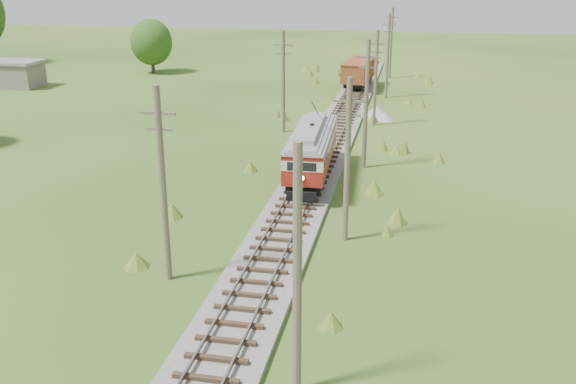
# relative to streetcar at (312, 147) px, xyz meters

# --- Properties ---
(railbed_main) EXTENTS (3.60, 96.00, 0.57)m
(railbed_main) POSITION_rel_streetcar_xyz_m (-0.00, 6.72, -2.18)
(railbed_main) COLOR #605B54
(railbed_main) RESTS_ON ground
(streetcar) EXTENTS (3.05, 10.93, 4.95)m
(streetcar) POSITION_rel_streetcar_xyz_m (0.00, 0.00, 0.00)
(streetcar) COLOR black
(streetcar) RESTS_ON ground
(gondola) EXTENTS (3.42, 8.51, 2.76)m
(gondola) POSITION_rel_streetcar_xyz_m (-0.00, 34.19, -0.32)
(gondola) COLOR black
(gondola) RESTS_ON ground
(gravel_pile) EXTENTS (3.18, 3.37, 1.16)m
(gravel_pile) POSITION_rel_streetcar_xyz_m (3.20, 19.56, -1.83)
(gravel_pile) COLOR gray
(gravel_pile) RESTS_ON ground
(utility_pole_r_1) EXTENTS (0.30, 0.30, 8.80)m
(utility_pole_r_1) POSITION_rel_streetcar_xyz_m (3.10, -22.28, 2.03)
(utility_pole_r_1) COLOR brown
(utility_pole_r_1) RESTS_ON ground
(utility_pole_r_2) EXTENTS (1.60, 0.30, 8.60)m
(utility_pole_r_2) POSITION_rel_streetcar_xyz_m (3.30, -9.28, 2.05)
(utility_pole_r_2) COLOR brown
(utility_pole_r_2) RESTS_ON ground
(utility_pole_r_3) EXTENTS (1.60, 0.30, 9.00)m
(utility_pole_r_3) POSITION_rel_streetcar_xyz_m (3.20, 3.72, 2.25)
(utility_pole_r_3) COLOR brown
(utility_pole_r_3) RESTS_ON ground
(utility_pole_r_4) EXTENTS (1.60, 0.30, 8.40)m
(utility_pole_r_4) POSITION_rel_streetcar_xyz_m (3.00, 16.72, 1.95)
(utility_pole_r_4) COLOR brown
(utility_pole_r_4) RESTS_ON ground
(utility_pole_r_5) EXTENTS (1.60, 0.30, 8.90)m
(utility_pole_r_5) POSITION_rel_streetcar_xyz_m (3.40, 29.72, 2.20)
(utility_pole_r_5) COLOR brown
(utility_pole_r_5) RESTS_ON ground
(utility_pole_r_6) EXTENTS (1.60, 0.30, 8.70)m
(utility_pole_r_6) POSITION_rel_streetcar_xyz_m (3.20, 42.72, 2.10)
(utility_pole_r_6) COLOR brown
(utility_pole_r_6) RESTS_ON ground
(utility_pole_l_a) EXTENTS (1.60, 0.30, 9.00)m
(utility_pole_l_a) POSITION_rel_streetcar_xyz_m (-4.20, -15.28, 2.25)
(utility_pole_l_a) COLOR brown
(utility_pole_l_a) RESTS_ON ground
(utility_pole_l_b) EXTENTS (1.60, 0.30, 8.60)m
(utility_pole_l_b) POSITION_rel_streetcar_xyz_m (-4.50, 12.72, 2.05)
(utility_pole_l_b) COLOR brown
(utility_pole_l_b) RESTS_ON ground
(tree_mid_a) EXTENTS (5.46, 5.46, 7.03)m
(tree_mid_a) POSITION_rel_streetcar_xyz_m (-28.00, 40.72, 1.65)
(tree_mid_a) COLOR #38281C
(tree_mid_a) RESTS_ON ground
(shed) EXTENTS (6.40, 4.40, 3.10)m
(shed) POSITION_rel_streetcar_xyz_m (-40.00, 27.72, -0.80)
(shed) COLOR slate
(shed) RESTS_ON ground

